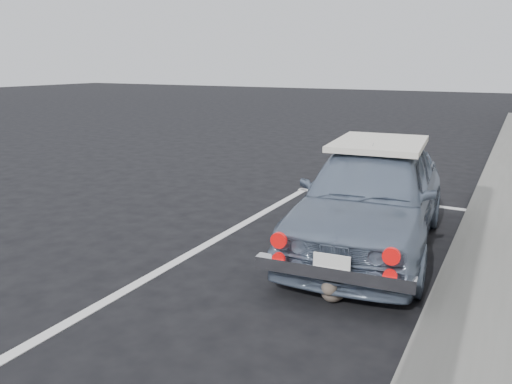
% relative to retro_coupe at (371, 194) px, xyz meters
% --- Properties ---
extents(pline_front, '(3.00, 0.12, 0.01)m').
position_rel_retro_coupe_xyz_m(pline_front, '(-0.36, 2.17, -0.64)').
color(pline_front, silver).
rests_on(pline_front, ground).
extents(pline_side, '(0.12, 7.00, 0.01)m').
position_rel_retro_coupe_xyz_m(pline_side, '(-1.76, -1.33, -0.64)').
color(pline_side, silver).
rests_on(pline_side, ground).
extents(retro_coupe, '(1.85, 3.89, 1.28)m').
position_rel_retro_coupe_xyz_m(retro_coupe, '(0.00, 0.00, 0.00)').
color(retro_coupe, slate).
rests_on(retro_coupe, ground).
extents(cat, '(0.25, 0.54, 0.29)m').
position_rel_retro_coupe_xyz_m(cat, '(0.12, -1.61, -0.51)').
color(cat, '#726757').
rests_on(cat, ground).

